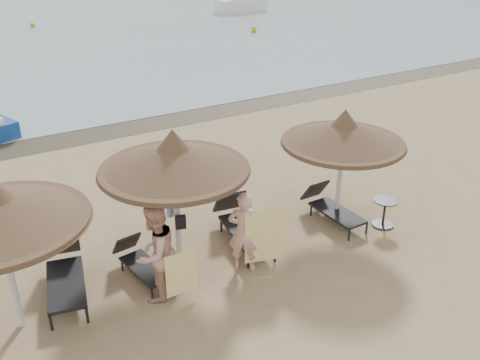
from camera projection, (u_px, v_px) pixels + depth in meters
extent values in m
plane|color=tan|center=(228.00, 278.00, 10.88)|extent=(160.00, 160.00, 0.00)
cube|color=#473F2D|center=(93.00, 134.00, 18.16)|extent=(200.00, 1.60, 0.01)
cube|color=white|center=(241.00, 5.00, 42.11)|extent=(4.00, 1.60, 1.00)
cylinder|color=silver|center=(11.00, 275.00, 9.13)|extent=(0.12, 0.12, 2.17)
cylinder|color=silver|center=(177.00, 216.00, 10.94)|extent=(0.13, 0.13, 2.19)
cone|color=brown|center=(174.00, 157.00, 10.36)|extent=(3.02, 3.02, 0.57)
cone|color=brown|center=(173.00, 141.00, 10.21)|extent=(0.73, 0.73, 0.47)
cylinder|color=brown|center=(174.00, 170.00, 10.48)|extent=(2.96, 2.96, 0.10)
cylinder|color=silver|center=(339.00, 182.00, 12.53)|extent=(0.12, 0.12, 2.05)
cone|color=brown|center=(344.00, 132.00, 11.98)|extent=(2.84, 2.84, 0.54)
cone|color=brown|center=(345.00, 119.00, 11.84)|extent=(0.68, 0.68, 0.44)
cylinder|color=brown|center=(343.00, 143.00, 12.09)|extent=(2.78, 2.78, 0.10)
cylinder|color=black|center=(51.00, 323.00, 9.42)|extent=(0.06, 0.06, 0.31)
cylinder|color=black|center=(87.00, 316.00, 9.60)|extent=(0.06, 0.06, 0.31)
cylinder|color=black|center=(50.00, 273.00, 10.75)|extent=(0.06, 0.06, 0.31)
cylinder|color=black|center=(81.00, 268.00, 10.93)|extent=(0.06, 0.06, 0.31)
cube|color=black|center=(66.00, 284.00, 10.14)|extent=(1.02, 1.77, 0.07)
cube|color=black|center=(62.00, 245.00, 10.86)|extent=(0.77, 0.60, 0.63)
cylinder|color=black|center=(152.00, 294.00, 10.20)|extent=(0.04, 0.04, 0.24)
cylinder|color=black|center=(174.00, 285.00, 10.47)|extent=(0.04, 0.04, 0.24)
cylinder|color=black|center=(122.00, 266.00, 11.05)|extent=(0.04, 0.04, 0.24)
cylinder|color=black|center=(143.00, 257.00, 11.32)|extent=(0.04, 0.04, 0.24)
cube|color=black|center=(146.00, 268.00, 10.73)|extent=(0.72, 1.36, 0.05)
cube|color=black|center=(127.00, 243.00, 11.17)|extent=(0.58, 0.44, 0.49)
cylinder|color=black|center=(248.00, 261.00, 11.13)|extent=(0.06, 0.06, 0.31)
cylinder|color=black|center=(275.00, 255.00, 11.34)|extent=(0.06, 0.06, 0.31)
cylinder|color=black|center=(221.00, 226.00, 12.42)|extent=(0.06, 0.06, 0.31)
cylinder|color=black|center=(246.00, 221.00, 12.63)|extent=(0.06, 0.06, 0.31)
cube|color=black|center=(246.00, 231.00, 11.84)|extent=(0.91, 1.75, 0.07)
cube|color=black|center=(229.00, 201.00, 12.54)|extent=(0.75, 0.56, 0.63)
cylinder|color=black|center=(349.00, 235.00, 12.08)|extent=(0.05, 0.05, 0.27)
cylinder|color=black|center=(366.00, 229.00, 12.34)|extent=(0.05, 0.05, 0.27)
cylinder|color=black|center=(311.00, 211.00, 13.11)|extent=(0.05, 0.05, 0.27)
cylinder|color=black|center=(328.00, 205.00, 13.37)|extent=(0.05, 0.05, 0.27)
cube|color=black|center=(337.00, 213.00, 12.69)|extent=(0.64, 1.47, 0.06)
cube|color=black|center=(315.00, 190.00, 13.24)|extent=(0.61, 0.43, 0.55)
cylinder|color=black|center=(383.00, 224.00, 12.75)|extent=(0.52, 0.52, 0.04)
cylinder|color=black|center=(384.00, 213.00, 12.61)|extent=(0.06, 0.06, 0.63)
cylinder|color=black|center=(386.00, 201.00, 12.47)|extent=(0.56, 0.56, 0.03)
imported|color=#D7A18E|center=(155.00, 246.00, 9.85)|extent=(1.26, 1.12, 2.30)
imported|color=#D7A18E|center=(244.00, 226.00, 10.71)|extent=(1.13, 1.07, 2.07)
cube|color=yellow|center=(181.00, 273.00, 9.96)|extent=(0.65, 0.04, 0.91)
cube|color=yellow|center=(265.00, 236.00, 10.77)|extent=(0.83, 0.24, 1.20)
cube|color=white|center=(173.00, 207.00, 11.02)|extent=(0.31, 0.20, 0.38)
cube|color=black|center=(181.00, 222.00, 10.84)|extent=(0.23, 0.13, 0.31)
sphere|color=gold|center=(33.00, 25.00, 36.18)|extent=(0.33, 0.33, 0.33)
sphere|color=gold|center=(254.00, 29.00, 34.54)|extent=(0.38, 0.38, 0.38)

